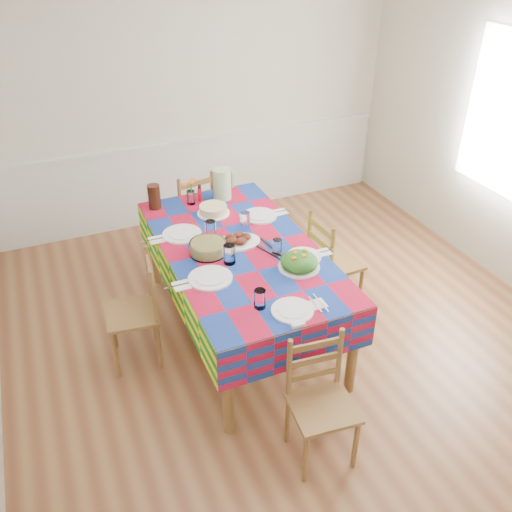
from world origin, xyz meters
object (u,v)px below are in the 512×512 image
(dining_table, at_px, (240,257))
(meat_platter, at_px, (238,240))
(chair_far, at_px, (192,214))
(chair_right, at_px, (331,263))
(tea_pitcher, at_px, (154,197))
(chair_near, at_px, (320,402))
(chair_left, at_px, (137,312))
(green_pitcher, at_px, (222,184))

(dining_table, distance_m, meat_platter, 0.13)
(chair_far, relative_size, chair_right, 1.01)
(tea_pitcher, distance_m, chair_right, 1.64)
(chair_near, xyz_separation_m, chair_right, (0.84, 1.33, 0.02))
(meat_platter, relative_size, chair_left, 0.40)
(tea_pitcher, bearing_deg, meat_platter, -62.33)
(chair_near, height_order, chair_right, chair_right)
(tea_pitcher, bearing_deg, chair_right, -35.20)
(green_pitcher, relative_size, chair_left, 0.31)
(meat_platter, distance_m, tea_pitcher, 0.95)
(green_pitcher, distance_m, chair_far, 0.71)
(dining_table, relative_size, chair_right, 2.29)
(tea_pitcher, xyz_separation_m, chair_left, (-0.41, -0.91, -0.48))
(dining_table, xyz_separation_m, tea_pitcher, (-0.44, 0.90, 0.20))
(meat_platter, bearing_deg, chair_near, -90.06)
(dining_table, bearing_deg, chair_left, -179.63)
(dining_table, xyz_separation_m, meat_platter, (0.01, 0.06, 0.12))
(dining_table, bearing_deg, meat_platter, 84.64)
(chair_far, bearing_deg, green_pitcher, 98.81)
(dining_table, bearing_deg, chair_right, -0.17)
(green_pitcher, xyz_separation_m, chair_far, (-0.16, 0.48, -0.50))
(tea_pitcher, height_order, chair_left, tea_pitcher)
(tea_pitcher, bearing_deg, chair_near, -78.84)
(tea_pitcher, relative_size, chair_left, 0.24)
(chair_near, bearing_deg, green_pitcher, 91.35)
(dining_table, height_order, meat_platter, meat_platter)
(dining_table, distance_m, green_pitcher, 0.90)
(chair_near, distance_m, chair_right, 1.57)
(tea_pitcher, bearing_deg, chair_left, -114.24)
(meat_platter, height_order, chair_far, chair_far)
(dining_table, relative_size, meat_platter, 5.78)
(chair_left, bearing_deg, dining_table, 97.77)
(tea_pitcher, bearing_deg, chair_far, 44.07)
(tea_pitcher, distance_m, chair_left, 1.10)
(chair_left, bearing_deg, tea_pitcher, 163.16)
(meat_platter, height_order, tea_pitcher, tea_pitcher)
(tea_pitcher, relative_size, chair_far, 0.23)
(dining_table, xyz_separation_m, chair_far, (0.01, 1.33, -0.27))
(tea_pitcher, relative_size, chair_right, 0.24)
(meat_platter, distance_m, chair_left, 0.94)
(chair_near, relative_size, chair_far, 0.96)
(green_pitcher, xyz_separation_m, chair_near, (-0.17, -2.18, -0.52))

